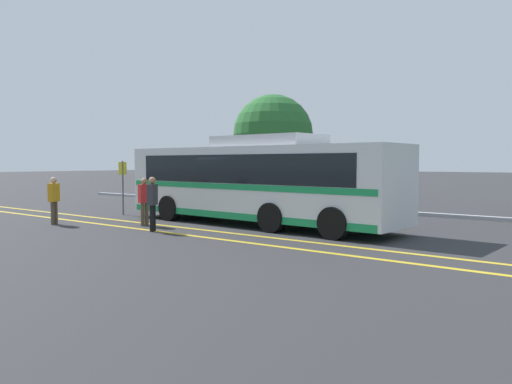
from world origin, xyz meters
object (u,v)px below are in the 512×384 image
pedestrian_0 (152,200)px  bus_stop_sign (123,181)px  transit_bus (256,180)px  tree_2 (273,134)px  pedestrian_2 (54,197)px  parked_car_0 (183,189)px  parked_car_1 (262,194)px  pedestrian_1 (144,199)px

pedestrian_0 → bus_stop_sign: bus_stop_sign is taller
transit_bus → tree_2: bearing=35.9°
transit_bus → pedestrian_2: (-6.07, -4.52, -0.64)m
parked_car_0 → transit_bus: bearing=-119.9°
parked_car_0 → parked_car_1: (5.90, -0.18, -0.02)m
pedestrian_0 → parked_car_1: bearing=166.8°
tree_2 → parked_car_1: bearing=-58.4°
pedestrian_1 → pedestrian_2: 3.48m
transit_bus → parked_car_0: transit_bus is taller
parked_car_0 → pedestrian_0: pedestrian_0 is taller
transit_bus → pedestrian_1: 4.16m
transit_bus → pedestrian_1: (-3.12, -2.67, -0.66)m
pedestrian_0 → bus_stop_sign: (-5.15, 2.72, 0.45)m
parked_car_0 → pedestrian_1: size_ratio=2.31×
pedestrian_1 → bus_stop_sign: 4.24m
transit_bus → tree_2: tree_2 is taller
pedestrian_0 → pedestrian_2: pedestrian_0 is taller
parked_car_1 → pedestrian_2: bearing=-8.4°
tree_2 → pedestrian_2: bearing=-84.6°
parked_car_0 → tree_2: bearing=-19.8°
pedestrian_2 → tree_2: bearing=163.7°
transit_bus → bus_stop_sign: transit_bus is taller
pedestrian_2 → pedestrian_1: bearing=100.3°
bus_stop_sign → pedestrian_2: bearing=-165.3°
parked_car_0 → pedestrian_1: 10.67m
pedestrian_2 → bus_stop_sign: (-0.80, 3.75, 0.49)m
pedestrian_2 → parked_car_0: bearing=178.2°
pedestrian_2 → bus_stop_sign: bearing=170.4°
pedestrian_0 → pedestrian_2: bearing=-103.3°
parked_car_0 → tree_2: 7.12m
parked_car_1 → tree_2: (-3.73, 6.08, 3.37)m
bus_stop_sign → tree_2: bearing=6.0°
pedestrian_1 → tree_2: size_ratio=0.26×
pedestrian_1 → pedestrian_2: size_ratio=0.98×
parked_car_0 → pedestrian_2: bearing=-159.8°
parked_car_1 → bus_stop_sign: bus_stop_sign is taller
parked_car_1 → tree_2: 7.89m
pedestrian_1 → parked_car_1: bearing=-165.3°
parked_car_0 → parked_car_1: parked_car_0 is taller
transit_bus → pedestrian_1: size_ratio=6.71×
pedestrian_2 → tree_2: tree_2 is taller
transit_bus → parked_car_0: bearing=62.4°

